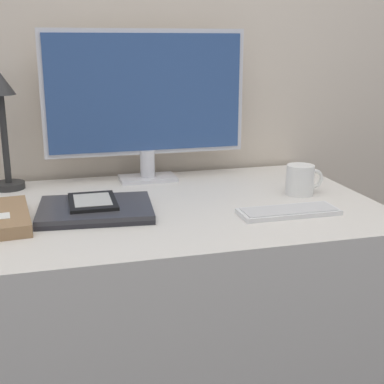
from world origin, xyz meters
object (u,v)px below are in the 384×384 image
ereader (93,201)px  desk_lamp (2,112)px  monitor (146,99)px  keyboard (288,211)px  coffee_mug (301,180)px  laptop (96,210)px

ereader → desk_lamp: 0.43m
monitor → desk_lamp: 0.44m
monitor → keyboard: size_ratio=2.42×
keyboard → monitor: bearing=122.8°
keyboard → coffee_mug: 0.21m
keyboard → ereader: 0.52m
monitor → laptop: monitor is taller
keyboard → ereader: (-0.50, 0.16, 0.02)m
laptop → coffee_mug: (0.61, 0.03, 0.03)m
keyboard → desk_lamp: bearing=147.8°
monitor → laptop: 0.46m
ereader → desk_lamp: bearing=127.3°
desk_lamp → keyboard: bearing=-32.2°
coffee_mug → desk_lamp: bearing=161.0°
keyboard → laptop: bearing=164.9°
monitor → ereader: size_ratio=3.75×
monitor → keyboard: 0.60m
monitor → coffee_mug: size_ratio=5.56×
monitor → ereader: 0.43m
keyboard → coffee_mug: bearing=55.3°
keyboard → laptop: laptop is taller
monitor → ereader: (-0.20, -0.30, -0.24)m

